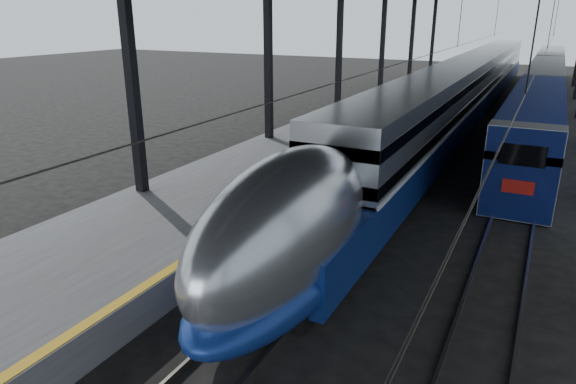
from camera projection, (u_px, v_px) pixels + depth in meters
The scene contains 6 objects.
ground at pixel (185, 316), 13.22m from camera, with size 160.00×160.00×0.00m, color black.
platform at pixel (342, 133), 31.39m from camera, with size 6.00×80.00×1.00m, color #4C4C4F.
yellow_strip at pixel (387, 129), 30.03m from camera, with size 0.30×80.00×0.01m, color gold.
rails at pixel (478, 155), 28.11m from camera, with size 6.52×80.00×0.16m.
tgv_train at pixel (463, 94), 36.43m from camera, with size 3.00×65.20×4.29m.
second_train at pixel (544, 87), 41.52m from camera, with size 2.60×56.05×3.58m.
Camera 1 is at (7.55, -8.99, 7.37)m, focal length 32.00 mm.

